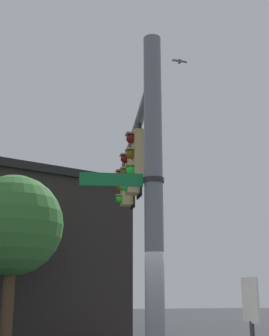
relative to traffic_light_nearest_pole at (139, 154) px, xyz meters
name	(u,v)px	position (x,y,z in m)	size (l,w,h in m)	color
signal_pole	(154,211)	(-1.89, 0.15, -1.53)	(0.31, 0.31, 6.32)	slate
mast_arm	(135,134)	(0.96, -0.11, 0.79)	(0.19, 0.19, 5.73)	slate
traffic_light_nearest_pole	(139,154)	(0.00, 0.00, 0.00)	(0.54, 0.49, 1.31)	black
traffic_light_mid_inner	(132,173)	(1.57, -0.14, 0.00)	(0.54, 0.49, 1.31)	black
traffic_light_mid_outer	(126,187)	(3.14, -0.28, 0.00)	(0.54, 0.49, 1.31)	black
street_name_sign	(136,180)	(-1.86, 0.45, -1.01)	(0.35, 1.40, 0.22)	#147238
bird_flying	(180,61)	(2.54, -1.75, 3.68)	(0.30, 0.44, 0.11)	gray
tree_by_storefront	(13,226)	(4.97, 2.81, -0.93)	(2.99, 2.99, 5.28)	#4C3823
historical_marker	(252,321)	(-1.43, -1.65, -3.28)	(0.60, 0.08, 2.13)	#333333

